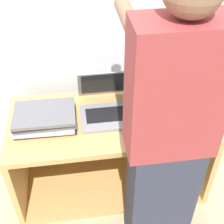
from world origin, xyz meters
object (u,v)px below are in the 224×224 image
(laptop_stack_left, at_px, (45,118))
(laptop_stack_right, at_px, (172,106))
(laptop_open, at_px, (109,105))
(person, at_px, (168,141))

(laptop_stack_left, distance_m, laptop_stack_right, 0.77)
(laptop_open, relative_size, person, 0.23)
(laptop_open, distance_m, laptop_stack_right, 0.39)
(laptop_stack_left, relative_size, laptop_stack_right, 1.00)
(laptop_stack_right, bearing_deg, laptop_open, 170.81)
(laptop_stack_left, bearing_deg, laptop_stack_right, -0.11)
(laptop_stack_left, xyz_separation_m, person, (0.60, -0.45, 0.17))
(laptop_stack_left, xyz_separation_m, laptop_stack_right, (0.77, -0.00, 0.00))
(laptop_stack_left, distance_m, person, 0.77)
(laptop_stack_left, bearing_deg, laptop_open, 8.97)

